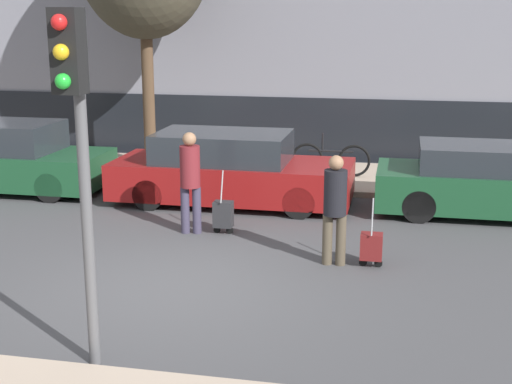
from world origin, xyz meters
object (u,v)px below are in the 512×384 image
at_px(traffic_light, 76,120).
at_px(parked_bicycle, 331,159).
at_px(parked_car_0, 11,159).
at_px(trolley_right, 371,246).
at_px(parked_car_1, 230,170).
at_px(pedestrian_right, 335,204).
at_px(trolley_left, 223,214).
at_px(parked_car_2, 488,182).
at_px(pedestrian_left, 190,176).

height_order(traffic_light, parked_bicycle, traffic_light).
distance_m(parked_car_0, trolley_right, 8.38).
xyz_separation_m(trolley_right, parked_bicycle, (-1.18, 5.53, 0.18)).
relative_size(parked_car_1, pedestrian_right, 2.82).
distance_m(parked_car_0, pedestrian_right, 7.88).
relative_size(trolley_left, traffic_light, 0.30).
bearing_deg(parked_bicycle, parked_car_0, -161.03).
bearing_deg(parked_car_0, trolley_left, -22.36).
bearing_deg(trolley_right, parked_car_2, 59.22).
bearing_deg(parked_car_2, parked_bicycle, 144.43).
height_order(parked_car_2, pedestrian_left, pedestrian_left).
xyz_separation_m(pedestrian_left, trolley_right, (3.09, -1.08, -0.68)).
relative_size(pedestrian_left, parked_bicycle, 0.98).
height_order(parked_car_1, pedestrian_right, pedestrian_right).
xyz_separation_m(traffic_light, parked_bicycle, (1.56, 9.29, -2.14)).
bearing_deg(parked_car_0, parked_car_1, -1.39).
height_order(parked_car_1, pedestrian_left, pedestrian_left).
xyz_separation_m(parked_car_2, traffic_light, (-4.70, -7.04, 2.01)).
relative_size(trolley_left, pedestrian_right, 0.66).
distance_m(trolley_left, parked_bicycle, 4.58).
xyz_separation_m(parked_car_1, trolley_left, (0.37, -2.00, -0.32)).
height_order(parked_car_0, parked_car_2, parked_car_0).
bearing_deg(trolley_left, parked_car_0, 157.64).
bearing_deg(pedestrian_left, trolley_left, 179.93).
height_order(pedestrian_right, traffic_light, traffic_light).
distance_m(parked_car_0, trolley_left, 5.59).
relative_size(parked_car_2, trolley_right, 3.92).
xyz_separation_m(trolley_left, trolley_right, (2.55, -1.16, -0.03)).
bearing_deg(parked_car_2, traffic_light, -123.70).
xyz_separation_m(parked_car_1, trolley_right, (2.92, -3.17, -0.35)).
distance_m(pedestrian_left, parked_bicycle, 4.87).
bearing_deg(parked_car_2, pedestrian_right, -127.24).
bearing_deg(pedestrian_right, parked_car_1, -54.69).
relative_size(parked_car_2, trolley_left, 3.74).
height_order(trolley_left, pedestrian_right, pedestrian_right).
bearing_deg(trolley_left, pedestrian_left, -171.36).
distance_m(pedestrian_left, trolley_left, 0.85).
relative_size(parked_car_0, pedestrian_right, 2.39).
xyz_separation_m(pedestrian_left, pedestrian_right, (2.54, -1.09, -0.05)).
xyz_separation_m(parked_car_1, parked_car_2, (4.88, 0.12, -0.03)).
height_order(trolley_right, parked_bicycle, parked_bicycle).
height_order(trolley_right, traffic_light, traffic_light).
relative_size(parked_car_1, trolley_left, 4.25).
height_order(parked_car_2, parked_bicycle, parked_car_2).
relative_size(pedestrian_left, trolley_left, 1.58).
height_order(parked_car_2, trolley_left, parked_car_2).
relative_size(parked_car_1, parked_car_2, 1.14).
xyz_separation_m(parked_car_0, parked_car_2, (9.66, 0.00, -0.05)).
xyz_separation_m(pedestrian_left, parked_bicycle, (1.91, 4.45, -0.50)).
distance_m(parked_car_0, pedestrian_left, 5.12).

